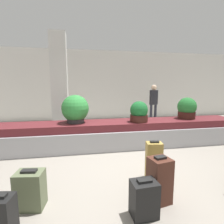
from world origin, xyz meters
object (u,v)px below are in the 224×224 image
suitcase_5 (159,180)px  potted_plant_1 (75,109)px  potted_plant_2 (139,112)px  potted_plant_0 (187,109)px  suitcase_1 (144,199)px  suitcase_0 (30,190)px  suitcase_3 (2,219)px  suitcase_2 (154,161)px  traveler_0 (154,100)px  pillar (60,85)px

suitcase_5 → potted_plant_1: size_ratio=0.93×
potted_plant_2 → potted_plant_0: bearing=7.8°
suitcase_1 → potted_plant_0: (2.22, 2.60, 0.71)m
suitcase_0 → suitcase_3: 0.50m
suitcase_3 → potted_plant_0: bearing=44.7°
potted_plant_0 → suitcase_0: bearing=-148.7°
suitcase_1 → suitcase_5: bearing=32.9°
suitcase_2 → suitcase_5: bearing=-97.2°
suitcase_1 → suitcase_2: 0.93m
suitcase_2 → potted_plant_2: (0.28, 1.60, 0.58)m
suitcase_2 → suitcase_5: 0.60m
suitcase_3 → traveler_0: 6.59m
suitcase_0 → suitcase_1: size_ratio=1.09×
pillar → suitcase_0: 3.87m
pillar → potted_plant_1: size_ratio=4.60×
suitcase_3 → potted_plant_2: potted_plant_2 is taller
suitcase_2 → potted_plant_0: size_ratio=1.11×
suitcase_5 → potted_plant_0: potted_plant_0 is taller
suitcase_1 → suitcase_5: (0.30, 0.22, 0.09)m
suitcase_5 → potted_plant_1: bearing=104.8°
suitcase_3 → suitcase_5: 1.85m
suitcase_3 → potted_plant_0: (3.75, 2.67, 0.69)m
pillar → potted_plant_1: bearing=-70.7°
pillar → suitcase_1: bearing=-71.4°
potted_plant_1 → suitcase_0: bearing=-103.7°
suitcase_0 → potted_plant_1: 2.36m
traveler_0 → potted_plant_0: bearing=64.9°
pillar → potted_plant_1: 1.65m
suitcase_5 → suitcase_2: bearing=62.3°
suitcase_0 → potted_plant_1: potted_plant_1 is taller
suitcase_5 → potted_plant_1: potted_plant_1 is taller
suitcase_0 → potted_plant_0: 4.27m
potted_plant_0 → traveler_0: traveler_0 is taller
suitcase_2 → traveler_0: traveler_0 is taller
suitcase_0 → potted_plant_0: size_ratio=0.86×
suitcase_1 → traveler_0: 5.76m
suitcase_0 → potted_plant_2: potted_plant_2 is taller
potted_plant_2 → traveler_0: 3.24m
suitcase_1 → suitcase_3: bearing=179.4°
traveler_0 → potted_plant_1: bearing=17.2°
suitcase_1 → potted_plant_0: bearing=46.0°
pillar → suitcase_1: pillar is taller
suitcase_3 → suitcase_1: bearing=12.1°
suitcase_0 → suitcase_3: (-0.15, -0.48, -0.00)m
suitcase_5 → potted_plant_0: bearing=39.9°
suitcase_2 → potted_plant_1: potted_plant_1 is taller
pillar → suitcase_1: 4.47m
pillar → potted_plant_0: pillar is taller
pillar → potted_plant_2: 2.75m
suitcase_3 → pillar: bearing=96.8°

